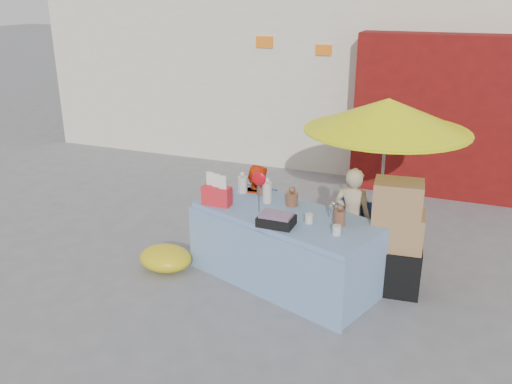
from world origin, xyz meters
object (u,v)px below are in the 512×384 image
at_px(vendor_beige, 352,218).
at_px(market_table, 286,246).
at_px(box_stack, 396,241).
at_px(umbrella, 388,116).
at_px(vendor_orange, 256,208).
at_px(chair_right, 348,251).
at_px(chair_left, 252,235).

bearing_deg(vendor_beige, market_table, 52.49).
xyz_separation_m(market_table, box_stack, (1.21, 0.23, 0.17)).
relative_size(vendor_beige, umbrella, 0.61).
height_order(vendor_orange, vendor_beige, vendor_beige).
bearing_deg(chair_right, market_table, -134.42).
bearing_deg(market_table, box_stack, 30.75).
bearing_deg(vendor_beige, box_stack, 153.16).
distance_m(vendor_orange, umbrella, 2.03).
distance_m(chair_right, vendor_orange, 1.30).
bearing_deg(umbrella, vendor_beige, -153.43).
xyz_separation_m(vendor_beige, umbrella, (0.30, 0.15, 1.25)).
height_order(vendor_orange, box_stack, box_stack).
distance_m(vendor_orange, box_stack, 1.87).
bearing_deg(chair_right, chair_left, -172.59).
xyz_separation_m(market_table, umbrella, (0.93, 0.78, 1.46)).
bearing_deg(vendor_orange, market_table, 142.10).
height_order(chair_right, vendor_beige, vendor_beige).
bearing_deg(market_table, chair_left, 161.15).
bearing_deg(vendor_beige, vendor_orange, 7.41).
height_order(market_table, vendor_beige, market_table).
distance_m(chair_left, chair_right, 1.25).
xyz_separation_m(chair_left, vendor_orange, (-0.00, 0.13, 0.33)).
height_order(chair_right, box_stack, box_stack).
bearing_deg(vendor_orange, vendor_beige, -172.59).
height_order(chair_left, umbrella, umbrella).
relative_size(chair_right, vendor_orange, 0.73).
xyz_separation_m(vendor_orange, umbrella, (1.55, 0.15, 1.31)).
bearing_deg(box_stack, chair_right, 155.74).
bearing_deg(chair_right, umbrella, 51.08).
height_order(market_table, chair_left, market_table).
bearing_deg(market_table, vendor_beige, 64.81).
distance_m(market_table, chair_left, 0.81).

